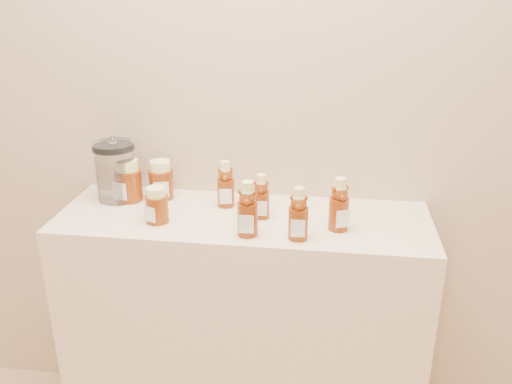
% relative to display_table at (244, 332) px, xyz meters
% --- Properties ---
extents(wall_back, '(3.50, 0.02, 2.70)m').
position_rel_display_table_xyz_m(wall_back, '(0.00, 0.20, 0.90)').
color(wall_back, tan).
rests_on(wall_back, ground).
extents(display_table, '(1.20, 0.40, 0.90)m').
position_rel_display_table_xyz_m(display_table, '(0.00, 0.00, 0.00)').
color(display_table, beige).
rests_on(display_table, ground).
extents(bear_bottle_back_left, '(0.07, 0.07, 0.18)m').
position_rel_display_table_xyz_m(bear_bottle_back_left, '(-0.07, 0.08, 0.54)').
color(bear_bottle_back_left, '#642307').
rests_on(bear_bottle_back_left, display_table).
extents(bear_bottle_back_mid, '(0.06, 0.06, 0.16)m').
position_rel_display_table_xyz_m(bear_bottle_back_mid, '(0.06, 0.00, 0.53)').
color(bear_bottle_back_mid, '#642307').
rests_on(bear_bottle_back_mid, display_table).
extents(bear_bottle_back_right, '(0.09, 0.09, 0.19)m').
position_rel_display_table_xyz_m(bear_bottle_back_right, '(0.30, -0.05, 0.54)').
color(bear_bottle_back_right, '#642307').
rests_on(bear_bottle_back_right, display_table).
extents(bear_bottle_front_left, '(0.07, 0.07, 0.19)m').
position_rel_display_table_xyz_m(bear_bottle_front_left, '(0.04, -0.13, 0.55)').
color(bear_bottle_front_left, '#642307').
rests_on(bear_bottle_front_left, display_table).
extents(bear_bottle_front_right, '(0.06, 0.06, 0.18)m').
position_rel_display_table_xyz_m(bear_bottle_front_right, '(0.18, -0.13, 0.54)').
color(bear_bottle_front_right, '#642307').
rests_on(bear_bottle_front_right, display_table).
extents(honey_jar_left, '(0.12, 0.12, 0.14)m').
position_rel_display_table_xyz_m(honey_jar_left, '(-0.41, 0.08, 0.52)').
color(honey_jar_left, '#642307').
rests_on(honey_jar_left, display_table).
extents(honey_jar_back, '(0.11, 0.11, 0.14)m').
position_rel_display_table_xyz_m(honey_jar_back, '(-0.30, 0.12, 0.52)').
color(honey_jar_back, '#642307').
rests_on(honey_jar_back, display_table).
extents(honey_jar_front, '(0.10, 0.10, 0.12)m').
position_rel_display_table_xyz_m(honey_jar_front, '(-0.26, -0.07, 0.51)').
color(honey_jar_front, '#642307').
rests_on(honey_jar_front, display_table).
extents(glass_canister, '(0.15, 0.15, 0.22)m').
position_rel_display_table_xyz_m(glass_canister, '(-0.45, 0.09, 0.56)').
color(glass_canister, white).
rests_on(glass_canister, display_table).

